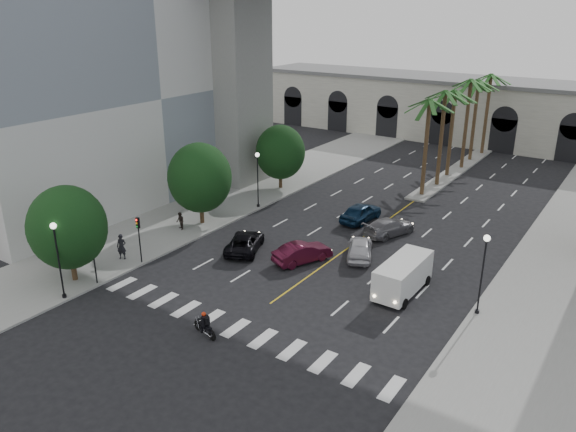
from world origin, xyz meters
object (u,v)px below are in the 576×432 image
object	(u,v)px
motorcycle_rider	(205,325)
car_e	(361,212)
car_c	(245,242)
lamp_post_left_far	(258,175)
car_b	(302,253)
traffic_signal_far	(139,232)
car_d	(389,227)
pedestrian_a	(122,247)
pedestrian_b	(180,221)
cargo_van	(403,275)
car_a	(360,248)
traffic_signal_near	(93,251)
lamp_post_left_near	(58,254)
lamp_post_right	(483,268)

from	to	relation	value
motorcycle_rider	car_e	size ratio (longest dim) A/B	0.43
car_c	lamp_post_left_far	bearing A→B (deg)	-82.83
car_b	car_e	size ratio (longest dim) A/B	0.94
traffic_signal_far	car_b	bearing A→B (deg)	35.61
traffic_signal_far	car_b	size ratio (longest dim) A/B	0.81
car_d	traffic_signal_far	bearing A→B (deg)	68.93
motorcycle_rider	pedestrian_a	distance (m)	12.66
pedestrian_b	pedestrian_a	bearing A→B (deg)	-56.63
lamp_post_left_far	car_e	size ratio (longest dim) A/B	1.11
lamp_post_left_far	pedestrian_a	distance (m)	15.12
lamp_post_left_far	pedestrian_b	distance (m)	8.79
car_c	pedestrian_b	bearing A→B (deg)	-24.31
cargo_van	car_c	bearing A→B (deg)	-177.54
motorcycle_rider	car_a	world-z (taller)	car_a
pedestrian_b	car_d	bearing A→B (deg)	60.34
car_d	car_e	xyz separation A→B (m)	(-3.40, 1.52, 0.11)
car_d	pedestrian_b	xyz separation A→B (m)	(-14.92, -9.09, 0.20)
lamp_post_left_far	traffic_signal_near	xyz separation A→B (m)	(0.10, -18.50, -0.71)
car_e	pedestrian_a	bearing A→B (deg)	60.97
traffic_signal_near	car_b	size ratio (longest dim) A/B	0.81
lamp_post_left_far	car_c	xyz separation A→B (m)	(4.94, -8.34, -2.53)
motorcycle_rider	car_a	xyz separation A→B (m)	(2.46, 14.62, 0.08)
traffic_signal_near	motorcycle_rider	size ratio (longest dim) A/B	1.77
lamp_post_left_near	traffic_signal_far	xyz separation A→B (m)	(0.10, 6.50, -0.71)
traffic_signal_near	pedestrian_a	world-z (taller)	traffic_signal_near
car_a	pedestrian_b	xyz separation A→B (m)	(-14.92, -3.79, 0.15)
pedestrian_a	pedestrian_b	world-z (taller)	pedestrian_a
car_a	cargo_van	distance (m)	6.04
lamp_post_right	car_a	bearing A→B (deg)	160.25
traffic_signal_far	car_d	size ratio (longest dim) A/B	0.75
lamp_post_right	car_a	world-z (taller)	lamp_post_right
car_b	car_d	bearing A→B (deg)	-86.78
pedestrian_b	lamp_post_left_near	bearing A→B (deg)	-52.05
car_e	car_b	bearing A→B (deg)	94.93
lamp_post_left_near	traffic_signal_far	bearing A→B (deg)	89.12
car_a	lamp_post_left_far	bearing A→B (deg)	-43.89
lamp_post_left_far	traffic_signal_far	xyz separation A→B (m)	(0.10, -14.50, -0.71)
lamp_post_right	traffic_signal_near	size ratio (longest dim) A/B	1.47
traffic_signal_near	motorcycle_rider	world-z (taller)	traffic_signal_near
car_c	pedestrian_b	distance (m)	6.96
lamp_post_left_far	motorcycle_rider	xyz separation A→B (m)	(10.44, -19.06, -2.54)
lamp_post_right	car_e	bearing A→B (deg)	142.03
lamp_post_left_far	motorcycle_rider	bearing A→B (deg)	-61.28
car_b	pedestrian_a	distance (m)	13.43
car_b	traffic_signal_far	bearing A→B (deg)	59.28
car_d	pedestrian_b	bearing A→B (deg)	50.11
car_c	lamp_post_right	bearing A→B (deg)	157.59
lamp_post_right	car_b	size ratio (longest dim) A/B	1.18
lamp_post_right	cargo_van	xyz separation A→B (m)	(-5.00, 0.07, -1.93)
motorcycle_rider	lamp_post_left_near	bearing A→B (deg)	-155.05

